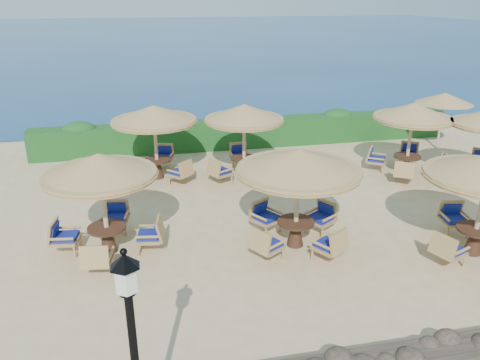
# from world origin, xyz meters

# --- Properties ---
(ground) EXTENTS (120.00, 120.00, 0.00)m
(ground) POSITION_xyz_m (0.00, 0.00, 0.00)
(ground) COLOR #D0B584
(ground) RESTS_ON ground
(sea) EXTENTS (160.00, 160.00, 0.00)m
(sea) POSITION_xyz_m (0.00, 70.00, 0.00)
(sea) COLOR navy
(sea) RESTS_ON ground
(hedge) EXTENTS (18.00, 0.90, 1.20)m
(hedge) POSITION_xyz_m (0.00, 7.20, 0.60)
(hedge) COLOR #154319
(hedge) RESTS_ON ground
(extra_parasol) EXTENTS (2.30, 2.30, 2.41)m
(extra_parasol) POSITION_xyz_m (7.80, 5.20, 2.17)
(extra_parasol) COLOR #C9B08E
(extra_parasol) RESTS_ON ground
(cafe_set_0) EXTENTS (2.88, 2.88, 2.65)m
(cafe_set_0) POSITION_xyz_m (-5.57, -0.80, 1.82)
(cafe_set_0) COLOR #C9B08E
(cafe_set_0) RESTS_ON ground
(cafe_set_1) EXTENTS (3.17, 3.17, 2.65)m
(cafe_set_1) POSITION_xyz_m (-0.78, -1.49, 1.91)
(cafe_set_1) COLOR #C9B08E
(cafe_set_1) RESTS_ON ground
(cafe_set_3) EXTENTS (2.97, 2.97, 2.65)m
(cafe_set_3) POSITION_xyz_m (-4.09, 4.19, 1.95)
(cafe_set_3) COLOR #C9B08E
(cafe_set_3) RESTS_ON ground
(cafe_set_4) EXTENTS (2.80, 2.81, 2.65)m
(cafe_set_4) POSITION_xyz_m (-1.02, 3.71, 1.91)
(cafe_set_4) COLOR #C9B08E
(cafe_set_4) RESTS_ON ground
(cafe_set_5) EXTENTS (2.77, 2.77, 2.65)m
(cafe_set_5) POSITION_xyz_m (4.85, 2.69, 1.82)
(cafe_set_5) COLOR #C9B08E
(cafe_set_5) RESTS_ON ground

